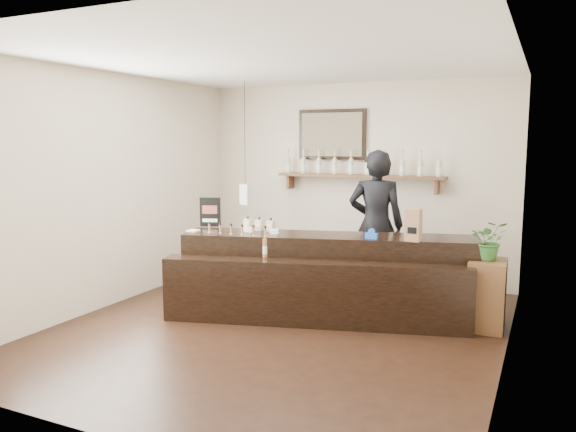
# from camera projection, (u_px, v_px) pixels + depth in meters

# --- Properties ---
(ground) EXTENTS (5.00, 5.00, 0.00)m
(ground) POSITION_uv_depth(u_px,v_px,m) (279.00, 328.00, 6.00)
(ground) COLOR black
(ground) RESTS_ON ground
(room_shell) EXTENTS (5.00, 5.00, 5.00)m
(room_shell) POSITION_uv_depth(u_px,v_px,m) (279.00, 169.00, 5.77)
(room_shell) COLOR beige
(room_shell) RESTS_ON ground
(back_wall_decor) EXTENTS (2.66, 0.96, 1.69)m
(back_wall_decor) POSITION_uv_depth(u_px,v_px,m) (342.00, 157.00, 7.96)
(back_wall_decor) COLOR #56311D
(back_wall_decor) RESTS_ON ground
(counter) EXTENTS (3.36, 1.75, 1.09)m
(counter) POSITION_uv_depth(u_px,v_px,m) (324.00, 279.00, 6.34)
(counter) COLOR black
(counter) RESTS_ON ground
(promo_sign) EXTENTS (0.25, 0.11, 0.36)m
(promo_sign) POSITION_uv_depth(u_px,v_px,m) (210.00, 212.00, 6.98)
(promo_sign) COLOR black
(promo_sign) RESTS_ON counter
(paper_bag) EXTENTS (0.17, 0.13, 0.35)m
(paper_bag) POSITION_uv_depth(u_px,v_px,m) (413.00, 225.00, 5.95)
(paper_bag) COLOR olive
(paper_bag) RESTS_ON counter
(tape_dispenser) EXTENTS (0.14, 0.06, 0.11)m
(tape_dispenser) POSITION_uv_depth(u_px,v_px,m) (371.00, 235.00, 6.11)
(tape_dispenser) COLOR blue
(tape_dispenser) RESTS_ON counter
(side_cabinet) EXTENTS (0.39, 0.52, 0.74)m
(side_cabinet) POSITION_uv_depth(u_px,v_px,m) (487.00, 294.00, 5.96)
(side_cabinet) COLOR #56311D
(side_cabinet) RESTS_ON ground
(potted_plant) EXTENTS (0.44, 0.39, 0.42)m
(potted_plant) POSITION_uv_depth(u_px,v_px,m) (489.00, 240.00, 5.88)
(potted_plant) COLOR #2C6327
(potted_plant) RESTS_ON side_cabinet
(shopkeeper) EXTENTS (0.86, 0.66, 2.13)m
(shopkeeper) POSITION_uv_depth(u_px,v_px,m) (376.00, 216.00, 7.00)
(shopkeeper) COLOR black
(shopkeeper) RESTS_ON ground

